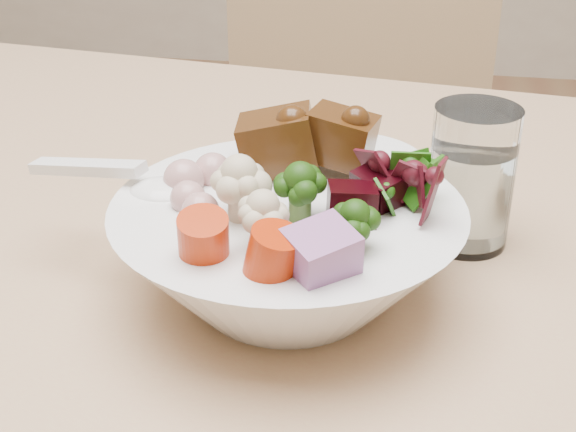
{
  "coord_description": "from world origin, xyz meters",
  "views": [
    {
      "loc": [
        0.1,
        -0.62,
        1.16
      ],
      "look_at": [
        0.02,
        -0.14,
        0.89
      ],
      "focal_mm": 50.0,
      "sensor_mm": 36.0,
      "label": 1
    }
  ],
  "objects": [
    {
      "name": "dining_table",
      "position": [
        0.16,
        -0.15,
        0.74
      ],
      "size": [
        1.87,
        1.2,
        0.83
      ],
      "rotation": [
        0.0,
        0.0,
        -0.12
      ],
      "color": "tan",
      "rests_on": "ground"
    },
    {
      "name": "chair_far",
      "position": [
        -0.01,
        0.57,
        0.55
      ],
      "size": [
        0.46,
        0.46,
        0.97
      ],
      "rotation": [
        0.0,
        0.0,
        -0.03
      ],
      "color": "tan",
      "rests_on": "ground"
    },
    {
      "name": "food_bowl",
      "position": [
        0.02,
        -0.14,
        0.87
      ],
      "size": [
        0.25,
        0.25,
        0.13
      ],
      "color": "white",
      "rests_on": "dining_table"
    },
    {
      "name": "soup_spoon",
      "position": [
        -0.09,
        -0.13,
        0.9
      ],
      "size": [
        0.15,
        0.06,
        0.03
      ],
      "rotation": [
        0.0,
        0.0,
        -0.26
      ],
      "color": "white",
      "rests_on": "food_bowl"
    },
    {
      "name": "water_glass",
      "position": [
        0.15,
        -0.04,
        0.88
      ],
      "size": [
        0.07,
        0.07,
        0.11
      ],
      "color": "silver",
      "rests_on": "dining_table"
    },
    {
      "name": "side_bowl",
      "position": [
        0.05,
        0.01,
        0.85
      ],
      "size": [
        0.13,
        0.13,
        0.04
      ],
      "primitive_type": null,
      "color": "white",
      "rests_on": "dining_table"
    }
  ]
}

